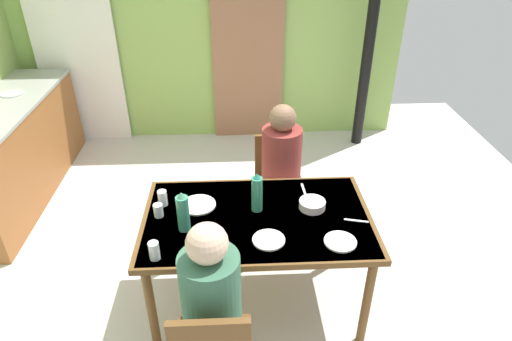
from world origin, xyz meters
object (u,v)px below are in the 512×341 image
Objects in this scene: kitchen_counter at (12,152)px; dining_table at (257,226)px; chair_far_diner at (279,181)px; water_bottle_green_near at (183,212)px; person_near_diner at (211,294)px; serving_bowl_center at (312,204)px; person_far_diner at (282,160)px; water_bottle_green_far at (257,193)px.

kitchen_counter reaches higher than dining_table.
water_bottle_green_near is at bearing 53.34° from chair_far_diner.
person_near_diner is 0.59m from water_bottle_green_near.
dining_table is at bearing 74.56° from chair_far_diner.
chair_far_diner is at bearing 101.04° from serving_bowl_center.
person_near_diner is 1.40m from person_far_diner.
person_far_diner reaches higher than water_bottle_green_near.
serving_bowl_center is (2.58, -1.43, 0.33)m from kitchen_counter.
person_far_diner is at bearing 48.71° from water_bottle_green_near.
chair_far_diner is at bearing 74.56° from dining_table.
person_near_diner is at bearing -130.42° from serving_bowl_center.
person_far_diner is (-0.00, -0.14, 0.28)m from chair_far_diner.
serving_bowl_center is at bearing -29.06° from kitchen_counter.
water_bottle_green_far is (-0.22, -0.72, 0.38)m from chair_far_diner.
water_bottle_green_near reaches higher than kitchen_counter.
kitchen_counter is at bearing 137.82° from water_bottle_green_near.
chair_far_diner is (0.22, 0.79, -0.18)m from dining_table.
serving_bowl_center is (0.14, -0.58, -0.00)m from person_far_diner.
water_bottle_green_far is at bearing 70.03° from person_near_diner.
kitchen_counter is 2.97m from serving_bowl_center.
kitchen_counter is 12.52× the size of serving_bowl_center.
person_near_diner reaches higher than dining_table.
person_near_diner is 4.53× the size of serving_bowl_center.
water_bottle_green_far is at bearing 69.53° from person_far_diner.
person_near_diner reaches higher than kitchen_counter.
kitchen_counter is at bearing 145.81° from dining_table.
chair_far_diner is 0.84m from water_bottle_green_far.
kitchen_counter is at bearing 132.07° from person_near_diner.
water_bottle_green_far is 0.37m from serving_bowl_center.
dining_table is 8.50× the size of serving_bowl_center.
person_near_diner reaches higher than chair_far_diner.
person_far_diner reaches higher than dining_table.
water_bottle_green_near is at bearing -158.64° from water_bottle_green_far.
chair_far_diner is (2.44, -0.71, 0.05)m from kitchen_counter.
water_bottle_green_far reaches higher than serving_bowl_center.
chair_far_diner is 1.18m from water_bottle_green_near.
person_far_diner is (0.48, 1.32, 0.00)m from person_near_diner.
water_bottle_green_far is at bearing -32.81° from kitchen_counter.
water_bottle_green_far is at bearing 21.36° from water_bottle_green_near.
water_bottle_green_far is at bearing 88.42° from dining_table.
dining_table is 0.70m from person_far_diner.
dining_table is (2.22, -1.51, 0.23)m from kitchen_counter.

